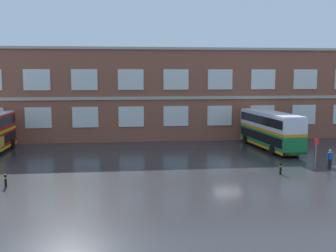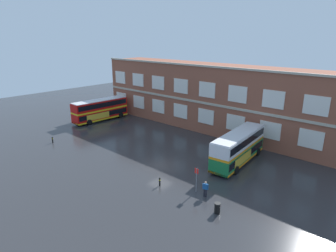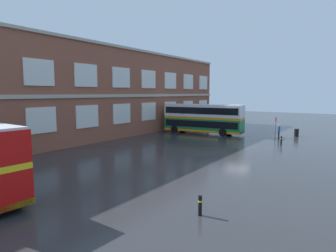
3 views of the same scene
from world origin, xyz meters
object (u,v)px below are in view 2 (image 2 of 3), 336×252
Objects in this scene: double_decker_near at (100,109)px; safety_bollard_west at (53,140)px; double_decker_middle at (239,147)px; station_litter_bin at (217,208)px; safety_bollard_east at (160,181)px; bus_stand_flag at (196,178)px; waiting_passenger at (205,188)px.

double_decker_near reaches higher than safety_bollard_west.
double_decker_middle is 10.86× the size of station_litter_bin.
double_decker_middle reaches higher than safety_bollard_east.
double_decker_middle is 4.14× the size of bus_stand_flag.
double_decker_near is 4.11× the size of bus_stand_flag.
bus_stand_flag is 2.84× the size of safety_bollard_west.
double_decker_middle is at bearing 110.52° from station_litter_bin.
double_decker_middle is 10.02m from waiting_passenger.
double_decker_near is 13.51m from safety_bollard_west.
safety_bollard_east is (-3.25, -11.26, -1.66)m from double_decker_middle.
bus_stand_flag is 4.26m from safety_bollard_east.
double_decker_near is at bearing 157.31° from safety_bollard_east.
bus_stand_flag is 25.41m from safety_bollard_west.
double_decker_middle is 12.29m from station_litter_bin.
safety_bollard_west is (-26.45, -2.87, -0.44)m from waiting_passenger.
double_decker_near is 32.88m from waiting_passenger.
station_litter_bin reaches higher than safety_bollard_east.
bus_stand_flag is at bearing 174.32° from waiting_passenger.
safety_bollard_west is (-24.68, -12.66, -1.66)m from double_decker_middle.
bus_stand_flag is 2.84× the size of safety_bollard_east.
double_decker_near reaches higher than bus_stand_flag.
double_decker_near reaches higher than waiting_passenger.
safety_bollard_west is at bearing -152.85° from double_decker_middle.
bus_stand_flag reaches higher than safety_bollard_west.
waiting_passenger is at bearing -79.75° from double_decker_middle.
safety_bollard_east is (-3.78, -1.59, -1.14)m from bus_stand_flag.
bus_stand_flag is at bearing 155.06° from station_litter_bin.
double_decker_middle is at bearing 0.41° from double_decker_near.
safety_bollard_west is 21.47m from safety_bollard_east.
station_litter_bin is at bearing -24.94° from bus_stand_flag.
safety_bollard_west is at bearing -173.23° from bus_stand_flag.
waiting_passenger is 26.61m from safety_bollard_west.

